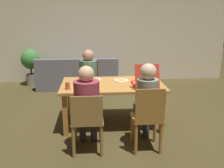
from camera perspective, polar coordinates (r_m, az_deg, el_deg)
ground_plane at (r=4.62m, az=0.09°, el=-8.73°), size 20.00×20.00×0.00m
back_wall at (r=7.34m, az=-1.77°, el=12.22°), size 6.95×0.12×2.95m
dining_table at (r=4.39m, az=0.10°, el=-0.93°), size 1.73×1.01×0.74m
chair_0 at (r=3.59m, az=7.93°, el=-7.53°), size 0.41×0.41×0.95m
person_0 at (r=3.65m, az=7.58°, el=-3.24°), size 0.29×0.54×1.25m
chair_1 at (r=5.33m, az=-5.13°, el=0.13°), size 0.41×0.41×0.93m
person_1 at (r=5.14m, az=-5.21°, el=2.13°), size 0.33×0.56×1.20m
chair_2 at (r=3.54m, az=-5.52°, el=-8.23°), size 0.44×0.45×0.88m
person_2 at (r=3.56m, az=-5.59°, el=-3.70°), size 0.35×0.50×1.23m
pizza_box_0 at (r=4.28m, az=7.18°, el=0.39°), size 0.38×0.52×0.38m
plate_0 at (r=4.17m, az=-6.72°, el=-0.62°), size 0.23×0.23×0.03m
plate_1 at (r=4.56m, az=2.09°, el=0.88°), size 0.26×0.26×0.03m
plate_2 at (r=4.63m, az=-3.75°, el=1.10°), size 0.22×0.22×0.03m
drinking_glass_0 at (r=4.82m, az=7.38°, el=2.12°), size 0.06×0.06×0.11m
drinking_glass_1 at (r=4.09m, az=-9.79°, el=-0.38°), size 0.08×0.08×0.11m
couch at (r=6.74m, az=-7.58°, el=1.61°), size 2.05×0.80×0.81m
potted_plant at (r=7.19m, az=-17.61°, el=4.50°), size 0.48×0.48×0.98m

